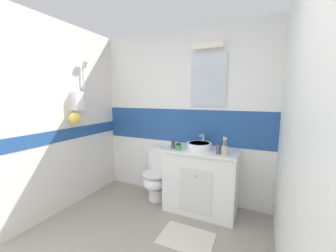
{
  "coord_description": "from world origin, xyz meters",
  "views": [
    {
      "loc": [
        1.09,
        -0.4,
        1.54
      ],
      "look_at": [
        0.08,
        1.77,
        1.19
      ],
      "focal_mm": 21.56,
      "sensor_mm": 36.0,
      "label": 1
    }
  ],
  "objects_px": {
    "toilet": "(158,176)",
    "hair_gel_jar": "(178,147)",
    "toothbrush_cup": "(225,150)",
    "lotion_bottle_short": "(173,145)",
    "sink_basin": "(199,146)",
    "soap_dispenser": "(218,149)"
  },
  "relations": [
    {
      "from": "soap_dispenser",
      "to": "lotion_bottle_short",
      "type": "bearing_deg",
      "value": -179.79
    },
    {
      "from": "toothbrush_cup",
      "to": "hair_gel_jar",
      "type": "bearing_deg",
      "value": -179.93
    },
    {
      "from": "toilet",
      "to": "hair_gel_jar",
      "type": "bearing_deg",
      "value": -23.89
    },
    {
      "from": "toilet",
      "to": "toothbrush_cup",
      "type": "bearing_deg",
      "value": -10.25
    },
    {
      "from": "toilet",
      "to": "toothbrush_cup",
      "type": "xyz_separation_m",
      "value": [
        1.0,
        -0.18,
        0.56
      ]
    },
    {
      "from": "soap_dispenser",
      "to": "hair_gel_jar",
      "type": "relative_size",
      "value": 1.77
    },
    {
      "from": "toilet",
      "to": "hair_gel_jar",
      "type": "height_order",
      "value": "hair_gel_jar"
    },
    {
      "from": "toilet",
      "to": "hair_gel_jar",
      "type": "distance_m",
      "value": 0.69
    },
    {
      "from": "toilet",
      "to": "hair_gel_jar",
      "type": "relative_size",
      "value": 9.08
    },
    {
      "from": "toilet",
      "to": "lotion_bottle_short",
      "type": "height_order",
      "value": "lotion_bottle_short"
    },
    {
      "from": "sink_basin",
      "to": "lotion_bottle_short",
      "type": "distance_m",
      "value": 0.34
    },
    {
      "from": "toothbrush_cup",
      "to": "hair_gel_jar",
      "type": "xyz_separation_m",
      "value": [
        -0.59,
        -0.0,
        -0.02
      ]
    },
    {
      "from": "toothbrush_cup",
      "to": "soap_dispenser",
      "type": "bearing_deg",
      "value": 161.3
    },
    {
      "from": "sink_basin",
      "to": "hair_gel_jar",
      "type": "height_order",
      "value": "sink_basin"
    },
    {
      "from": "sink_basin",
      "to": "soap_dispenser",
      "type": "xyz_separation_m",
      "value": [
        0.28,
        -0.13,
        0.01
      ]
    },
    {
      "from": "toothbrush_cup",
      "to": "toilet",
      "type": "bearing_deg",
      "value": 169.75
    },
    {
      "from": "toilet",
      "to": "lotion_bottle_short",
      "type": "relative_size",
      "value": 7.63
    },
    {
      "from": "sink_basin",
      "to": "soap_dispenser",
      "type": "bearing_deg",
      "value": -24.48
    },
    {
      "from": "lotion_bottle_short",
      "to": "toilet",
      "type": "bearing_deg",
      "value": 154.15
    },
    {
      "from": "soap_dispenser",
      "to": "hair_gel_jar",
      "type": "xyz_separation_m",
      "value": [
        -0.51,
        -0.03,
        -0.02
      ]
    },
    {
      "from": "toothbrush_cup",
      "to": "hair_gel_jar",
      "type": "relative_size",
      "value": 2.68
    },
    {
      "from": "toothbrush_cup",
      "to": "lotion_bottle_short",
      "type": "relative_size",
      "value": 2.25
    }
  ]
}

